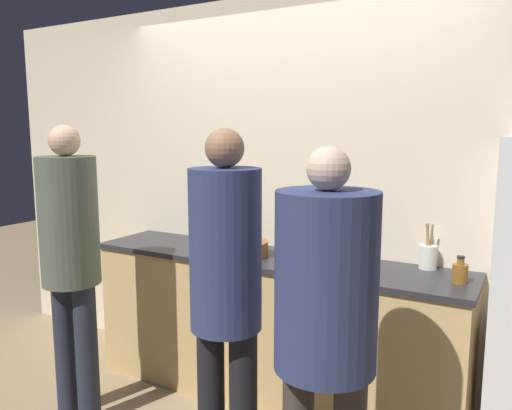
{
  "coord_description": "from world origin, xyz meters",
  "views": [
    {
      "loc": [
        1.42,
        -2.4,
        1.72
      ],
      "look_at": [
        0.0,
        0.13,
        1.29
      ],
      "focal_mm": 35.0,
      "sensor_mm": 36.0,
      "label": 1
    }
  ],
  "objects_px": {
    "bottle_clear": "(349,255)",
    "cup_blue": "(355,255)",
    "bottle_amber": "(460,273)",
    "potted_plant": "(300,233)",
    "person_right": "(325,313)",
    "utensil_crock": "(428,256)",
    "fruit_bowl": "(240,248)",
    "person_left": "(70,251)",
    "person_center": "(226,288)"
  },
  "relations": [
    {
      "from": "bottle_clear",
      "to": "cup_blue",
      "type": "xyz_separation_m",
      "value": [
        -0.0,
        0.12,
        -0.03
      ]
    },
    {
      "from": "bottle_amber",
      "to": "potted_plant",
      "type": "distance_m",
      "value": 0.96
    },
    {
      "from": "person_right",
      "to": "utensil_crock",
      "type": "bearing_deg",
      "value": 81.69
    },
    {
      "from": "fruit_bowl",
      "to": "potted_plant",
      "type": "bearing_deg",
      "value": 23.47
    },
    {
      "from": "utensil_crock",
      "to": "fruit_bowl",
      "type": "bearing_deg",
      "value": -166.41
    },
    {
      "from": "cup_blue",
      "to": "person_left",
      "type": "bearing_deg",
      "value": -146.44
    },
    {
      "from": "bottle_clear",
      "to": "potted_plant",
      "type": "xyz_separation_m",
      "value": [
        -0.34,
        0.06,
        0.09
      ]
    },
    {
      "from": "fruit_bowl",
      "to": "utensil_crock",
      "type": "xyz_separation_m",
      "value": [
        1.09,
        0.26,
        0.03
      ]
    },
    {
      "from": "person_left",
      "to": "person_center",
      "type": "xyz_separation_m",
      "value": [
        1.13,
        -0.09,
        -0.02
      ]
    },
    {
      "from": "person_center",
      "to": "bottle_clear",
      "type": "height_order",
      "value": "person_center"
    },
    {
      "from": "fruit_bowl",
      "to": "cup_blue",
      "type": "height_order",
      "value": "fruit_bowl"
    },
    {
      "from": "person_left",
      "to": "bottle_amber",
      "type": "height_order",
      "value": "person_left"
    },
    {
      "from": "bottle_clear",
      "to": "cup_blue",
      "type": "height_order",
      "value": "bottle_clear"
    },
    {
      "from": "potted_plant",
      "to": "fruit_bowl",
      "type": "bearing_deg",
      "value": -156.53
    },
    {
      "from": "person_right",
      "to": "potted_plant",
      "type": "distance_m",
      "value": 1.2
    },
    {
      "from": "utensil_crock",
      "to": "bottle_amber",
      "type": "xyz_separation_m",
      "value": [
        0.2,
        -0.21,
        -0.02
      ]
    },
    {
      "from": "bottle_clear",
      "to": "person_left",
      "type": "bearing_deg",
      "value": -149.99
    },
    {
      "from": "fruit_bowl",
      "to": "bottle_clear",
      "type": "bearing_deg",
      "value": 7.78
    },
    {
      "from": "person_left",
      "to": "person_right",
      "type": "height_order",
      "value": "person_left"
    },
    {
      "from": "person_left",
      "to": "bottle_clear",
      "type": "relative_size",
      "value": 10.43
    },
    {
      "from": "cup_blue",
      "to": "utensil_crock",
      "type": "bearing_deg",
      "value": 7.26
    },
    {
      "from": "person_right",
      "to": "bottle_amber",
      "type": "xyz_separation_m",
      "value": [
        0.37,
        0.95,
        -0.03
      ]
    },
    {
      "from": "bottle_amber",
      "to": "cup_blue",
      "type": "bearing_deg",
      "value": 165.93
    },
    {
      "from": "person_right",
      "to": "bottle_clear",
      "type": "bearing_deg",
      "value": 103.91
    },
    {
      "from": "bottle_clear",
      "to": "fruit_bowl",
      "type": "bearing_deg",
      "value": -172.22
    },
    {
      "from": "bottle_clear",
      "to": "cup_blue",
      "type": "bearing_deg",
      "value": 91.09
    },
    {
      "from": "person_left",
      "to": "utensil_crock",
      "type": "relative_size",
      "value": 6.7
    },
    {
      "from": "person_right",
      "to": "potted_plant",
      "type": "relative_size",
      "value": 5.97
    },
    {
      "from": "bottle_clear",
      "to": "bottle_amber",
      "type": "bearing_deg",
      "value": -3.29
    },
    {
      "from": "fruit_bowl",
      "to": "utensil_crock",
      "type": "bearing_deg",
      "value": 13.59
    },
    {
      "from": "person_left",
      "to": "fruit_bowl",
      "type": "bearing_deg",
      "value": 44.91
    },
    {
      "from": "person_left",
      "to": "fruit_bowl",
      "type": "distance_m",
      "value": 1.01
    },
    {
      "from": "utensil_crock",
      "to": "person_left",
      "type": "bearing_deg",
      "value": -151.61
    },
    {
      "from": "fruit_bowl",
      "to": "bottle_clear",
      "type": "distance_m",
      "value": 0.69
    },
    {
      "from": "fruit_bowl",
      "to": "bottle_clear",
      "type": "height_order",
      "value": "bottle_clear"
    },
    {
      "from": "person_center",
      "to": "potted_plant",
      "type": "distance_m",
      "value": 0.96
    },
    {
      "from": "potted_plant",
      "to": "person_right",
      "type": "bearing_deg",
      "value": -60.76
    },
    {
      "from": "bottle_amber",
      "to": "potted_plant",
      "type": "xyz_separation_m",
      "value": [
        -0.95,
        0.09,
        0.1
      ]
    },
    {
      "from": "bottle_amber",
      "to": "potted_plant",
      "type": "bearing_deg",
      "value": 174.54
    },
    {
      "from": "utensil_crock",
      "to": "potted_plant",
      "type": "relative_size",
      "value": 0.94
    },
    {
      "from": "person_right",
      "to": "cup_blue",
      "type": "distance_m",
      "value": 1.13
    },
    {
      "from": "person_left",
      "to": "cup_blue",
      "type": "distance_m",
      "value": 1.68
    },
    {
      "from": "cup_blue",
      "to": "person_center",
      "type": "bearing_deg",
      "value": -104.69
    },
    {
      "from": "bottle_amber",
      "to": "cup_blue",
      "type": "distance_m",
      "value": 0.63
    },
    {
      "from": "person_center",
      "to": "utensil_crock",
      "type": "distance_m",
      "value": 1.27
    },
    {
      "from": "person_center",
      "to": "cup_blue",
      "type": "relative_size",
      "value": 19.18
    },
    {
      "from": "person_center",
      "to": "bottle_clear",
      "type": "xyz_separation_m",
      "value": [
        0.27,
        0.9,
        -0.01
      ]
    },
    {
      "from": "bottle_clear",
      "to": "person_right",
      "type": "bearing_deg",
      "value": -76.09
    },
    {
      "from": "person_left",
      "to": "person_center",
      "type": "bearing_deg",
      "value": -4.74
    },
    {
      "from": "person_center",
      "to": "potted_plant",
      "type": "xyz_separation_m",
      "value": [
        -0.07,
        0.96,
        0.07
      ]
    }
  ]
}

